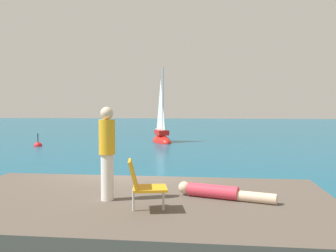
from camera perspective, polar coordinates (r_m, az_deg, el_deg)
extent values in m
plane|color=#0F5675|center=(9.79, -4.79, -12.22)|extent=(160.00, 160.00, 0.00)
cube|color=brown|center=(6.79, -5.47, -14.93)|extent=(7.16, 4.19, 0.94)
cube|color=brown|center=(8.58, 13.42, -14.48)|extent=(1.01, 0.86, 0.67)
cube|color=#544444|center=(8.72, 16.53, -14.23)|extent=(0.90, 1.08, 0.58)
ellipsoid|color=red|center=(27.14, -1.00, -2.56)|extent=(2.29, 3.36, 1.10)
cube|color=red|center=(27.08, -1.00, -1.03)|extent=(1.27, 1.59, 0.36)
cylinder|color=#B7B7BC|center=(26.73, -0.83, 3.87)|extent=(0.12, 0.12, 4.98)
cylinder|color=#B2B2B7|center=(27.74, -1.40, -0.59)|extent=(0.89, 1.86, 0.10)
pyramid|color=white|center=(27.27, -1.16, 3.43)|extent=(0.70, 1.48, 3.78)
cylinder|color=#DB384C|center=(6.62, 7.04, -10.09)|extent=(0.93, 0.51, 0.24)
cylinder|color=beige|center=(6.45, 13.51, -10.78)|extent=(0.72, 0.39, 0.18)
sphere|color=beige|center=(6.80, 2.57, -9.55)|extent=(0.22, 0.22, 0.22)
cylinder|color=white|center=(6.47, -9.46, -7.89)|extent=(0.22, 0.22, 0.80)
cylinder|color=gold|center=(6.37, -9.51, -1.70)|extent=(0.28, 0.28, 0.60)
sphere|color=beige|center=(6.36, -9.54, 1.99)|extent=(0.22, 0.22, 0.22)
cube|color=orange|center=(5.75, -2.82, -9.71)|extent=(0.61, 0.57, 0.04)
cube|color=orange|center=(5.71, -5.46, -7.52)|extent=(0.24, 0.50, 0.45)
cylinder|color=silver|center=(5.80, -0.72, -11.37)|extent=(0.04, 0.04, 0.35)
cylinder|color=silver|center=(5.79, -5.44, -11.42)|extent=(0.04, 0.04, 0.35)
sphere|color=red|center=(25.85, -19.64, -2.99)|extent=(0.56, 0.56, 0.56)
cylinder|color=black|center=(25.80, -19.66, -1.78)|extent=(0.06, 0.06, 0.60)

